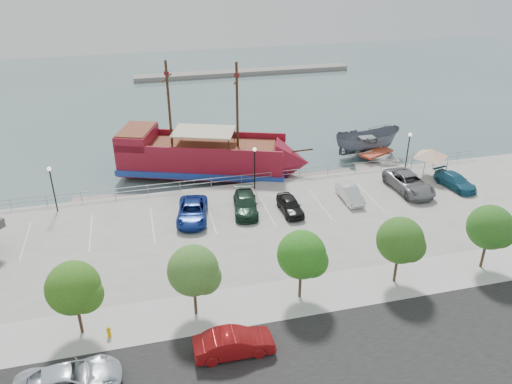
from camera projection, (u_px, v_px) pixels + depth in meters
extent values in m
plane|color=#4A5F62|center=(273.00, 232.00, 42.91)|extent=(160.00, 160.00, 0.00)
cube|color=black|center=(349.00, 359.00, 28.62)|extent=(100.00, 8.00, 0.04)
cube|color=#BAB9B6|center=(313.00, 294.00, 33.80)|extent=(100.00, 4.00, 0.05)
cylinder|color=gray|center=(251.00, 174.00, 48.76)|extent=(50.00, 0.06, 0.06)
cylinder|color=gray|center=(251.00, 178.00, 48.95)|extent=(50.00, 0.06, 0.06)
cube|color=gray|center=(244.00, 72.00, 92.44)|extent=(40.00, 3.00, 0.80)
cube|color=maroon|center=(203.00, 158.00, 52.20)|extent=(17.78, 10.85, 2.76)
cube|color=#1E3B9B|center=(203.00, 166.00, 52.61)|extent=(18.19, 11.26, 0.64)
cone|color=maroon|center=(292.00, 162.00, 51.32)|extent=(4.95, 5.96, 5.10)
cube|color=maroon|center=(137.00, 137.00, 51.89)|extent=(4.82, 6.08, 1.49)
cube|color=brown|center=(136.00, 129.00, 51.53)|extent=(4.48, 5.61, 0.13)
cube|color=brown|center=(207.00, 146.00, 51.50)|extent=(14.57, 9.15, 0.16)
cube|color=maroon|center=(207.00, 134.00, 53.66)|extent=(16.02, 6.07, 0.74)
cube|color=maroon|center=(197.00, 152.00, 49.15)|extent=(16.02, 6.07, 0.74)
cylinder|color=#382111|center=(237.00, 106.00, 49.25)|extent=(0.33, 0.33, 8.71)
cylinder|color=#382111|center=(169.00, 104.00, 49.90)|extent=(0.33, 0.33, 8.71)
cylinder|color=#382111|center=(237.00, 80.00, 48.05)|extent=(1.24, 3.04, 0.15)
cylinder|color=#382111|center=(167.00, 78.00, 48.70)|extent=(1.24, 3.04, 0.15)
cube|color=beige|center=(204.00, 131.00, 50.83)|extent=(7.17, 5.91, 0.13)
cylinder|color=#382111|center=(300.00, 151.00, 50.67)|extent=(2.54, 1.07, 0.63)
imported|color=#565B66|center=(367.00, 143.00, 57.38)|extent=(7.78, 2.93, 3.01)
imported|color=silver|center=(376.00, 156.00, 56.11)|extent=(6.82, 7.73, 1.33)
cube|color=gray|center=(105.00, 200.00, 47.72)|extent=(6.46, 2.76, 0.36)
cube|color=gray|center=(321.00, 176.00, 52.47)|extent=(7.15, 2.18, 0.41)
cube|color=gray|center=(388.00, 169.00, 54.18)|extent=(7.44, 4.21, 0.41)
cylinder|color=slate|center=(412.00, 162.00, 51.18)|extent=(0.07, 0.07, 2.07)
cylinder|color=slate|center=(434.00, 161.00, 51.59)|extent=(0.07, 0.07, 2.07)
cylinder|color=slate|center=(423.00, 172.00, 49.04)|extent=(0.07, 0.07, 2.07)
cylinder|color=slate|center=(446.00, 170.00, 49.44)|extent=(0.07, 0.07, 2.07)
pyramid|color=silver|center=(432.00, 149.00, 49.48)|extent=(4.19, 4.19, 0.85)
imported|color=silver|center=(69.00, 380.00, 26.25)|extent=(5.67, 2.91, 1.53)
imported|color=maroon|center=(234.00, 343.00, 28.67)|extent=(4.68, 1.68, 1.54)
cylinder|color=#E9A301|center=(109.00, 333.00, 30.07)|extent=(0.24, 0.24, 0.60)
sphere|color=#E9A301|center=(108.00, 329.00, 29.93)|extent=(0.26, 0.26, 0.26)
cylinder|color=black|center=(54.00, 191.00, 43.25)|extent=(0.12, 0.12, 4.00)
sphere|color=#FFF2CC|center=(49.00, 169.00, 42.29)|extent=(0.36, 0.36, 0.36)
cylinder|color=black|center=(255.00, 170.00, 47.16)|extent=(0.12, 0.12, 4.00)
sphere|color=#FFF2CC|center=(255.00, 149.00, 46.21)|extent=(0.36, 0.36, 0.36)
cylinder|color=black|center=(407.00, 154.00, 50.65)|extent=(0.12, 0.12, 4.00)
sphere|color=#FFF2CC|center=(410.00, 135.00, 49.70)|extent=(0.36, 0.36, 0.36)
cylinder|color=#473321|center=(80.00, 318.00, 30.05)|extent=(0.20, 0.20, 2.20)
sphere|color=#2F5D17|center=(73.00, 288.00, 29.00)|extent=(3.20, 3.20, 3.20)
sphere|color=#2F5D17|center=(85.00, 295.00, 29.06)|extent=(2.20, 2.20, 2.20)
cylinder|color=#473321|center=(195.00, 300.00, 31.57)|extent=(0.20, 0.20, 2.20)
sphere|color=#3A6325|center=(193.00, 270.00, 30.53)|extent=(3.20, 3.20, 3.20)
sphere|color=#3A6325|center=(204.00, 277.00, 30.58)|extent=(2.20, 2.20, 2.20)
cylinder|color=#473321|center=(300.00, 283.00, 33.09)|extent=(0.20, 0.20, 2.20)
sphere|color=#266318|center=(302.00, 255.00, 32.05)|extent=(3.20, 3.20, 3.20)
sphere|color=#266318|center=(312.00, 261.00, 32.10)|extent=(2.20, 2.20, 2.20)
cylinder|color=#473321|center=(396.00, 268.00, 34.62)|extent=(0.20, 0.20, 2.20)
sphere|color=#2A5719|center=(400.00, 240.00, 33.58)|extent=(3.20, 3.20, 3.20)
sphere|color=#2A5719|center=(410.00, 246.00, 33.63)|extent=(2.20, 2.20, 2.20)
cylinder|color=#473321|center=(483.00, 254.00, 36.14)|extent=(0.20, 0.20, 2.20)
sphere|color=#255719|center=(490.00, 227.00, 35.10)|extent=(3.20, 3.20, 3.20)
sphere|color=#255719|center=(499.00, 233.00, 35.15)|extent=(2.20, 2.20, 2.20)
imported|color=navy|center=(192.00, 212.00, 42.54)|extent=(3.44, 5.75, 1.49)
imported|color=#173122|center=(245.00, 204.00, 43.79)|extent=(2.80, 5.28, 1.46)
imported|color=black|center=(290.00, 205.00, 43.66)|extent=(1.71, 4.11, 1.39)
imported|color=silver|center=(350.00, 194.00, 45.70)|extent=(1.50, 4.10, 1.34)
imported|color=slate|center=(409.00, 183.00, 47.35)|extent=(3.11, 6.16, 1.67)
imported|color=#1F5975|center=(455.00, 181.00, 48.09)|extent=(2.75, 4.86, 1.33)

